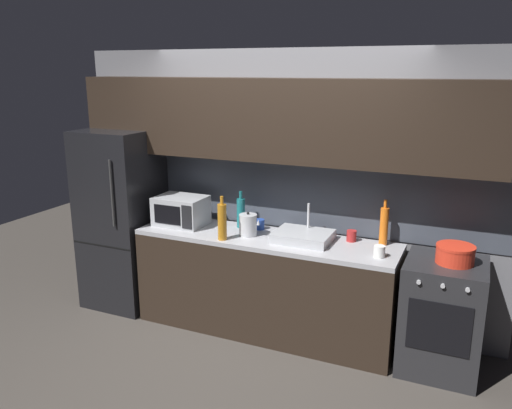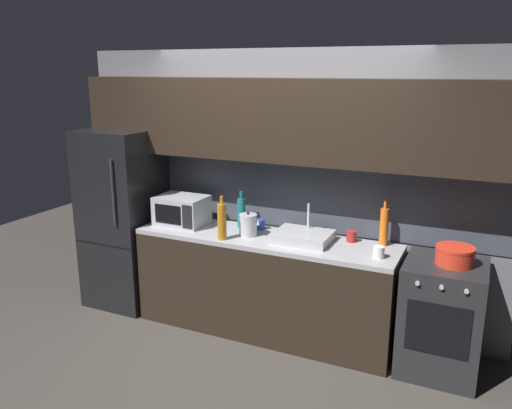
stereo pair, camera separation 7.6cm
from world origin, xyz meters
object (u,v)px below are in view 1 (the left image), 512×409
object	(u,v)px
microwave	(181,211)
mug_red	(351,236)
kettle	(248,225)
wine_bottle_orange	(384,226)
wine_bottle_teal	(241,212)
refrigerator	(122,219)
cooking_pot	(455,254)
mug_blue	(260,224)
mug_white	(379,251)
oven_range	(442,316)
wine_bottle_amber	(222,221)

from	to	relation	value
microwave	mug_red	xyz separation A→B (m)	(1.59, 0.17, -0.09)
microwave	kettle	size ratio (longest dim) A/B	2.13
wine_bottle_orange	mug_red	distance (m)	0.29
wine_bottle_teal	mug_red	distance (m)	1.04
refrigerator	mug_red	bearing A→B (deg)	4.79
wine_bottle_teal	wine_bottle_orange	bearing A→B (deg)	1.68
microwave	wine_bottle_teal	xyz separation A→B (m)	(0.55, 0.15, 0.01)
mug_red	cooking_pot	size ratio (longest dim) A/B	0.33
microwave	mug_blue	xyz separation A→B (m)	(0.73, 0.16, -0.09)
refrigerator	mug_white	xyz separation A→B (m)	(2.56, -0.10, 0.07)
kettle	mug_blue	xyz separation A→B (m)	(0.02, 0.21, -0.05)
wine_bottle_teal	mug_white	bearing A→B (deg)	-11.54
wine_bottle_orange	mug_red	xyz separation A→B (m)	(-0.26, -0.02, -0.12)
refrigerator	kettle	world-z (taller)	refrigerator
mug_white	mug_red	bearing A→B (deg)	135.08
oven_range	mug_blue	world-z (taller)	mug_blue
oven_range	wine_bottle_orange	bearing A→B (deg)	158.24
oven_range	mug_white	xyz separation A→B (m)	(-0.50, -0.10, 0.50)
microwave	cooking_pot	distance (m)	2.42
microwave	kettle	bearing A→B (deg)	-3.53
mug_white	cooking_pot	xyz separation A→B (m)	(0.55, 0.10, 0.02)
wine_bottle_amber	mug_red	distance (m)	1.11
refrigerator	mug_red	world-z (taller)	refrigerator
mug_white	refrigerator	bearing A→B (deg)	177.75
mug_red	cooking_pot	bearing A→B (deg)	-12.76
wine_bottle_amber	mug_white	xyz separation A→B (m)	(1.32, 0.12, -0.12)
wine_bottle_orange	wine_bottle_teal	xyz separation A→B (m)	(-1.30, -0.04, -0.02)
mug_blue	cooking_pot	size ratio (longest dim) A/B	0.33
kettle	mug_red	bearing A→B (deg)	13.91
oven_range	cooking_pot	world-z (taller)	cooking_pot
wine_bottle_amber	wine_bottle_teal	size ratio (longest dim) A/B	1.12
wine_bottle_orange	mug_red	size ratio (longest dim) A/B	4.12
mug_blue	mug_red	bearing A→B (deg)	0.57
mug_blue	oven_range	bearing A→B (deg)	-6.36
microwave	mug_blue	world-z (taller)	microwave
oven_range	cooking_pot	bearing A→B (deg)	1.56
wine_bottle_amber	mug_blue	size ratio (longest dim) A/B	4.11
oven_range	mug_red	world-z (taller)	mug_red
microwave	wine_bottle_orange	size ratio (longest dim) A/B	1.19
refrigerator	cooking_pot	world-z (taller)	refrigerator
oven_range	microwave	size ratio (longest dim) A/B	1.96
wine_bottle_orange	kettle	bearing A→B (deg)	-168.34
oven_range	cooking_pot	distance (m)	0.52
mug_white	wine_bottle_orange	bearing A→B (deg)	95.27
microwave	wine_bottle_amber	bearing A→B (deg)	-23.05
mug_white	cooking_pot	size ratio (longest dim) A/B	0.33
kettle	mug_blue	distance (m)	0.21
oven_range	wine_bottle_orange	xyz separation A→B (m)	(-0.52, 0.21, 0.61)
kettle	mug_white	distance (m)	1.17
mug_white	mug_red	distance (m)	0.41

